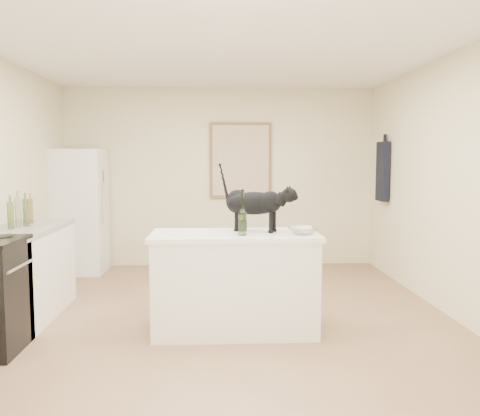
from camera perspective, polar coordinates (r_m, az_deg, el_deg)
name	(u,v)px	position (r m, az deg, el deg)	size (l,w,h in m)	color
floor	(223,324)	(4.90, -1.89, -13.00)	(5.50, 5.50, 0.00)	#96724F
ceiling	(223,43)	(4.77, -1.99, 18.17)	(5.50, 5.50, 0.00)	white
wall_back	(220,177)	(7.40, -2.27, 3.48)	(4.50, 4.50, 0.00)	beige
wall_front	(234,225)	(1.92, -0.66, -1.93)	(4.50, 4.50, 0.00)	beige
wall_right	(460,187)	(5.20, 23.71, 2.23)	(5.50, 5.50, 0.00)	beige
island_base	(235,285)	(4.59, -0.60, -8.67)	(1.44, 0.67, 0.86)	white
island_top	(235,235)	(4.50, -0.61, -3.11)	(1.50, 0.70, 0.04)	white
left_cabinets	(24,275)	(5.41, -23.25, -6.95)	(0.60, 1.40, 0.86)	white
left_countertop	(23,229)	(5.34, -23.43, -2.22)	(0.62, 1.44, 0.04)	gray
fridge	(79,211)	(7.28, -17.76, -0.35)	(0.68, 0.68, 1.70)	white
artwork_frame	(241,160)	(7.38, 0.07, 5.42)	(0.90, 0.03, 1.10)	brown
artwork_canvas	(241,160)	(7.36, 0.08, 5.42)	(0.82, 0.00, 1.02)	beige
hanging_garment	(383,171)	(7.07, 15.87, 4.00)	(0.08, 0.34, 0.80)	black
black_cat	(254,206)	(4.58, 1.61, 0.20)	(0.66, 0.20, 0.46)	black
wine_bottle	(243,215)	(4.35, 0.29, -0.82)	(0.07, 0.07, 0.35)	#325A24
glass_bowl	(303,231)	(4.44, 7.14, -2.59)	(0.26, 0.26, 0.06)	white
fridge_paper	(104,177)	(7.21, -15.12, 3.40)	(0.01, 0.14, 0.18)	white
counter_bottle_cluster	(21,213)	(5.36, -23.58, -0.52)	(0.12, 0.51, 0.30)	#244B19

